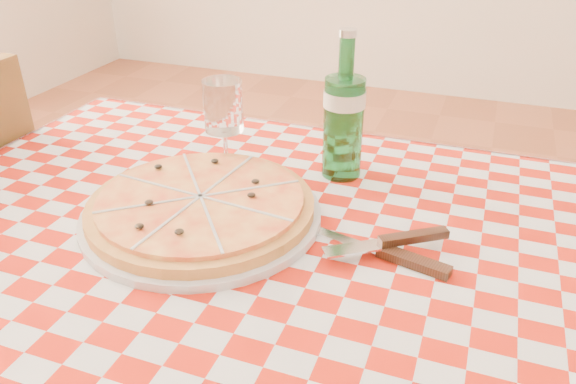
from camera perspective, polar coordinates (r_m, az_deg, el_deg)
name	(u,v)px	position (r m, az deg, el deg)	size (l,w,h in m)	color
dining_table	(287,304)	(0.87, -0.12, -11.26)	(1.20, 0.80, 0.75)	brown
tablecloth	(287,252)	(0.81, -0.13, -6.15)	(1.30, 0.90, 0.01)	#AD180A
pizza_plate	(201,205)	(0.88, -8.82, -1.28)	(0.37, 0.37, 0.05)	#BB843E
water_bottle	(344,106)	(0.96, 5.73, 8.68)	(0.07, 0.07, 0.26)	#196529
wine_glass	(224,128)	(0.99, -6.47, 6.44)	(0.07, 0.07, 0.17)	silver
cutlery	(379,246)	(0.80, 9.26, -5.39)	(0.26, 0.22, 0.03)	silver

